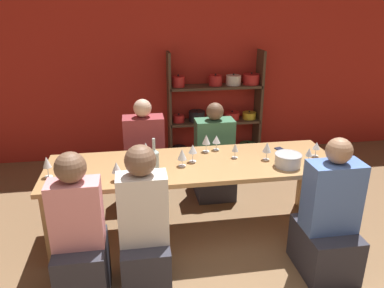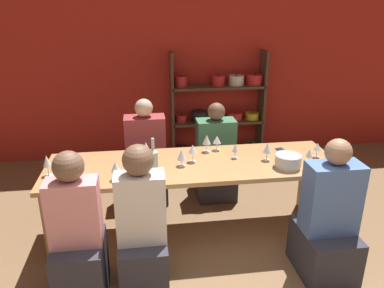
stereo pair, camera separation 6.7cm
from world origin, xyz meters
name	(u,v)px [view 1 (the left image)]	position (x,y,z in m)	size (l,w,h in m)	color
wall_back_red	(176,62)	(0.00, 3.83, 1.35)	(8.80, 0.06, 2.70)	red
shelf_unit	(217,114)	(0.56, 3.63, 0.64)	(1.33, 0.30, 1.52)	#4C3828
dining_table	(194,171)	(-0.09, 1.71, 0.66)	(2.69, 0.82, 0.75)	#AD7F4C
mixing_bowl	(288,160)	(0.74, 1.51, 0.81)	(0.24, 0.24, 0.12)	#B7BABC
wine_bottle_green	(154,162)	(-0.47, 1.46, 0.88)	(0.08, 0.08, 0.35)	#B2C6C1
wine_glass_empty_a	(193,149)	(-0.09, 1.74, 0.87)	(0.08, 0.08, 0.17)	white
wine_glass_empty_b	(316,146)	(1.10, 1.69, 0.85)	(0.07, 0.07, 0.14)	white
wine_glass_red_a	(47,163)	(-1.36, 1.62, 0.88)	(0.07, 0.07, 0.19)	white
wine_glass_red_b	(235,148)	(0.32, 1.77, 0.84)	(0.06, 0.06, 0.14)	white
wine_glass_empty_c	(216,140)	(0.19, 2.00, 0.86)	(0.08, 0.08, 0.15)	white
wine_glass_white_a	(146,148)	(-0.52, 1.90, 0.85)	(0.08, 0.08, 0.16)	white
wine_glass_white_b	(116,168)	(-0.78, 1.45, 0.86)	(0.08, 0.08, 0.17)	white
wine_glass_red_c	(206,140)	(0.08, 1.97, 0.87)	(0.08, 0.08, 0.18)	white
wine_glass_red_d	(182,155)	(-0.21, 1.66, 0.85)	(0.08, 0.08, 0.16)	white
wine_glass_red_e	(309,153)	(0.93, 1.50, 0.87)	(0.06, 0.06, 0.17)	white
wine_glass_white_c	(267,148)	(0.60, 1.68, 0.87)	(0.08, 0.08, 0.17)	white
cell_phone	(281,150)	(0.83, 1.87, 0.75)	(0.11, 0.16, 0.01)	#1E2338
person_near_a	(328,226)	(0.90, 0.99, 0.43)	(0.42, 0.53, 1.19)	#2D2D38
person_far_a	(145,164)	(-0.52, 2.51, 0.42)	(0.44, 0.56, 1.17)	#2D2D38
person_near_b	(144,236)	(-0.58, 1.04, 0.46)	(0.37, 0.46, 1.21)	#2D2D38
person_far_b	(214,162)	(0.27, 2.47, 0.40)	(0.43, 0.54, 1.11)	#2D2D38
person_near_c	(80,247)	(-1.05, 0.98, 0.45)	(0.37, 0.46, 1.20)	#2D2D38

